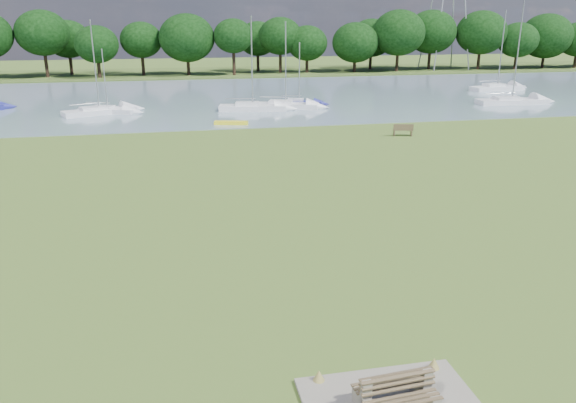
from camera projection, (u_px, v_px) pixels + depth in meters
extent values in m
plane|color=olive|center=(282.00, 216.00, 26.32)|extent=(220.00, 220.00, 0.00)
cube|color=gray|center=(213.00, 98.00, 65.39)|extent=(220.00, 40.00, 0.10)
cube|color=#4C6626|center=(199.00, 74.00, 93.30)|extent=(220.00, 20.00, 0.40)
cube|color=gray|center=(366.00, 391.00, 12.86)|extent=(0.24, 0.20, 0.57)
cube|color=gray|center=(425.00, 394.00, 13.40)|extent=(0.31, 1.10, 0.45)
cube|color=gray|center=(426.00, 379.00, 13.27)|extent=(0.24, 0.20, 0.57)
cube|color=brown|center=(403.00, 400.00, 12.81)|extent=(1.89, 0.56, 0.04)
cube|color=brown|center=(399.00, 382.00, 12.95)|extent=(1.86, 0.28, 0.45)
cube|color=brown|center=(390.00, 383.00, 13.43)|extent=(1.89, 0.56, 0.04)
cube|color=brown|center=(395.00, 378.00, 13.10)|extent=(1.86, 0.28, 0.45)
cube|color=brown|center=(394.00, 133.00, 44.22)|extent=(0.20, 0.47, 0.48)
cube|color=brown|center=(411.00, 133.00, 44.15)|extent=(0.20, 0.47, 0.48)
cube|color=brown|center=(403.00, 130.00, 44.11)|extent=(1.62, 0.84, 0.05)
cube|color=brown|center=(404.00, 127.00, 43.84)|extent=(1.51, 0.44, 0.47)
cube|color=yellow|center=(231.00, 123.00, 48.63)|extent=(2.99, 1.35, 0.29)
cylinder|color=black|center=(46.00, 66.00, 84.55)|extent=(0.46, 0.46, 3.52)
ellipsoid|color=black|center=(42.00, 36.00, 83.20)|extent=(6.46, 6.46, 5.49)
cylinder|color=black|center=(94.00, 64.00, 85.85)|extent=(0.46, 0.46, 3.79)
ellipsoid|color=black|center=(91.00, 33.00, 84.41)|extent=(7.38, 7.38, 6.28)
cylinder|color=black|center=(141.00, 66.00, 87.32)|extent=(0.46, 0.46, 2.99)
ellipsoid|color=black|center=(139.00, 42.00, 86.18)|extent=(8.31, 8.31, 7.06)
cylinder|color=black|center=(187.00, 64.00, 88.63)|extent=(0.46, 0.46, 3.26)
ellipsoid|color=black|center=(185.00, 38.00, 87.38)|extent=(6.46, 6.46, 5.49)
cylinder|color=black|center=(231.00, 63.00, 89.93)|extent=(0.46, 0.46, 3.52)
ellipsoid|color=black|center=(230.00, 35.00, 88.59)|extent=(7.38, 7.38, 6.28)
cylinder|color=black|center=(274.00, 61.00, 91.24)|extent=(0.46, 0.46, 3.79)
ellipsoid|color=black|center=(274.00, 32.00, 89.79)|extent=(8.31, 8.31, 7.06)
cylinder|color=black|center=(315.00, 63.00, 92.71)|extent=(0.46, 0.46, 2.99)
ellipsoid|color=black|center=(316.00, 40.00, 91.57)|extent=(6.46, 6.46, 5.49)
cylinder|color=black|center=(356.00, 62.00, 94.01)|extent=(0.46, 0.46, 3.26)
ellipsoid|color=black|center=(357.00, 37.00, 92.77)|extent=(7.38, 7.38, 6.28)
cylinder|color=black|center=(395.00, 60.00, 95.32)|extent=(0.46, 0.46, 3.52)
ellipsoid|color=black|center=(397.00, 34.00, 93.97)|extent=(8.31, 8.31, 7.06)
cylinder|color=black|center=(434.00, 59.00, 96.62)|extent=(0.46, 0.46, 3.79)
ellipsoid|color=black|center=(436.00, 31.00, 95.18)|extent=(6.46, 6.46, 5.49)
cylinder|color=black|center=(470.00, 61.00, 98.09)|extent=(0.46, 0.46, 2.99)
ellipsoid|color=black|center=(473.00, 39.00, 96.95)|extent=(7.38, 7.38, 6.28)
cylinder|color=black|center=(507.00, 59.00, 99.40)|extent=(0.46, 0.46, 3.26)
ellipsoid|color=black|center=(509.00, 36.00, 98.15)|extent=(8.31, 8.31, 7.06)
cylinder|color=black|center=(542.00, 58.00, 100.70)|extent=(0.46, 0.46, 3.52)
ellipsoid|color=black|center=(545.00, 33.00, 99.36)|extent=(6.46, 6.46, 5.49)
cylinder|color=black|center=(576.00, 57.00, 102.01)|extent=(0.46, 0.46, 3.79)
cube|color=white|center=(108.00, 110.00, 54.52)|extent=(5.72, 3.63, 0.61)
cube|color=white|center=(103.00, 106.00, 54.49)|extent=(2.27, 1.89, 0.39)
cylinder|color=#A5A8AD|center=(105.00, 79.00, 53.61)|extent=(0.11, 0.11, 5.61)
cube|color=navy|center=(299.00, 102.00, 59.31)|extent=(4.94, 2.57, 0.63)
cube|color=white|center=(296.00, 99.00, 59.22)|extent=(1.89, 1.46, 0.40)
cylinder|color=#A5A8AD|center=(299.00, 72.00, 58.33)|extent=(0.11, 0.11, 5.97)
cube|color=white|center=(253.00, 107.00, 55.85)|extent=(6.87, 3.06, 0.76)
cube|color=white|center=(247.00, 102.00, 55.70)|extent=(2.55, 1.87, 0.49)
cylinder|color=#A5A8AD|center=(252.00, 61.00, 54.47)|extent=(0.13, 0.13, 8.52)
cube|color=white|center=(497.00, 87.00, 71.35)|extent=(7.39, 3.09, 0.79)
cube|color=white|center=(494.00, 84.00, 71.01)|extent=(2.72, 1.95, 0.51)
cylinder|color=#A5A8AD|center=(502.00, 49.00, 69.87)|extent=(0.13, 0.13, 9.17)
cube|color=white|center=(512.00, 101.00, 60.10)|extent=(7.66, 2.47, 0.73)
cube|color=white|center=(507.00, 96.00, 59.87)|extent=(2.72, 1.79, 0.47)
cylinder|color=#A5A8AD|center=(518.00, 51.00, 58.50)|extent=(0.13, 0.13, 9.95)
cube|color=white|center=(99.00, 110.00, 53.88)|extent=(6.96, 4.45, 0.68)
cube|color=white|center=(93.00, 107.00, 53.45)|extent=(2.77, 2.31, 0.43)
cylinder|color=#A5A8AD|center=(95.00, 65.00, 52.55)|extent=(0.12, 0.12, 8.20)
cube|color=white|center=(286.00, 105.00, 57.29)|extent=(6.85, 3.89, 0.71)
cube|color=white|center=(281.00, 100.00, 57.22)|extent=(2.66, 2.12, 0.46)
cylinder|color=#A5A8AD|center=(286.00, 63.00, 56.00)|extent=(0.12, 0.12, 7.99)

